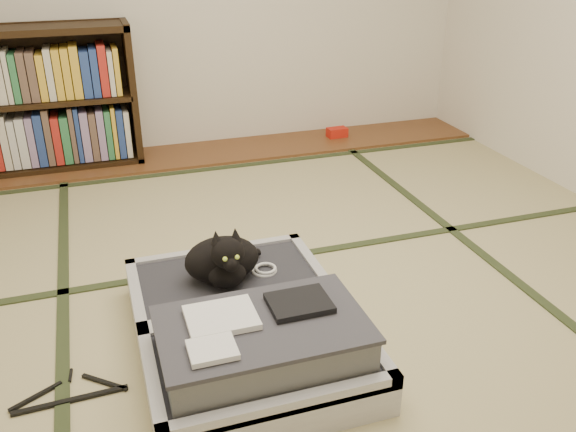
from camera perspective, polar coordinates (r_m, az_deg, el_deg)
name	(u,v)px	position (r m, az deg, el deg)	size (l,w,h in m)	color
floor	(302,301)	(2.71, 1.33, -7.98)	(4.50, 4.50, 0.00)	tan
wood_strip	(210,153)	(4.45, -7.33, 5.87)	(4.00, 0.50, 0.02)	brown
red_item	(337,132)	(4.74, 4.61, 7.81)	(0.15, 0.09, 0.07)	red
tatami_borders	(270,249)	(3.11, -1.71, -3.12)	(4.00, 4.50, 0.01)	#2D381E
bookcase	(20,105)	(4.34, -23.78, 9.53)	(1.46, 0.33, 0.94)	black
suitcase	(247,330)	(2.35, -3.82, -10.57)	(0.80, 1.07, 0.32)	silver
cat	(224,260)	(2.51, -6.04, -4.13)	(0.36, 0.36, 0.29)	black
cable_coil	(265,270)	(2.62, -2.20, -5.04)	(0.11, 0.11, 0.03)	white
hanger	(71,394)	(2.36, -19.66, -15.44)	(0.40, 0.19, 0.01)	black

